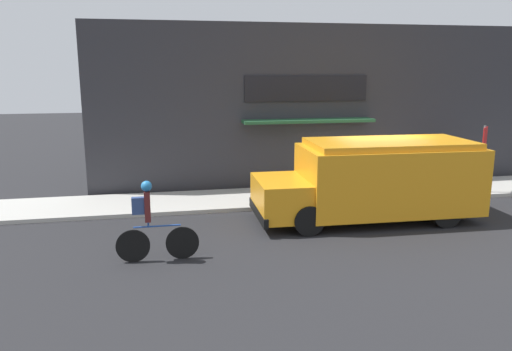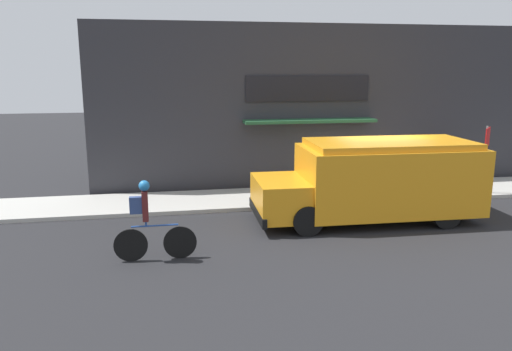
{
  "view_description": "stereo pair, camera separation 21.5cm",
  "coord_description": "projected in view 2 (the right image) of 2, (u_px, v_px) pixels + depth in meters",
  "views": [
    {
      "loc": [
        -6.4,
        -13.66,
        4.07
      ],
      "look_at": [
        -3.72,
        -0.2,
        1.1
      ],
      "focal_mm": 35.0,
      "sensor_mm": 36.0,
      "label": 1
    },
    {
      "loc": [
        -6.19,
        -13.7,
        4.07
      ],
      "look_at": [
        -3.72,
        -0.2,
        1.1
      ],
      "focal_mm": 35.0,
      "sensor_mm": 36.0,
      "label": 2
    }
  ],
  "objects": [
    {
      "name": "school_bus",
      "position": [
        376.0,
        179.0,
        13.39
      ],
      "size": [
        6.02,
        2.8,
        2.17
      ],
      "rotation": [
        0.0,
        0.0,
        -0.02
      ],
      "color": "orange",
      "rests_on": "ground_plane"
    },
    {
      "name": "ground_plane",
      "position": [
        375.0,
        205.0,
        15.12
      ],
      "size": [
        70.0,
        70.0,
        0.0
      ],
      "primitive_type": "plane",
      "color": "#232326"
    },
    {
      "name": "trash_bin",
      "position": [
        436.0,
        171.0,
        17.03
      ],
      "size": [
        0.58,
        0.58,
        0.99
      ],
      "color": "slate",
      "rests_on": "sidewalk"
    },
    {
      "name": "stop_sign_post",
      "position": [
        486.0,
        148.0,
        15.78
      ],
      "size": [
        0.45,
        0.45,
        2.16
      ],
      "color": "slate",
      "rests_on": "sidewalk"
    },
    {
      "name": "storefront",
      "position": [
        347.0,
        107.0,
        17.07
      ],
      "size": [
        17.33,
        0.87,
        5.51
      ],
      "color": "#2D2D33",
      "rests_on": "ground_plane"
    },
    {
      "name": "sidewalk",
      "position": [
        361.0,
        194.0,
        16.24
      ],
      "size": [
        28.0,
        2.36,
        0.12
      ],
      "color": "#ADAAA3",
      "rests_on": "ground_plane"
    },
    {
      "name": "cyclist",
      "position": [
        149.0,
        222.0,
        10.6
      ],
      "size": [
        1.76,
        0.23,
        1.77
      ],
      "rotation": [
        0.0,
        0.0,
        -0.0
      ],
      "color": "black",
      "rests_on": "ground_plane"
    }
  ]
}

